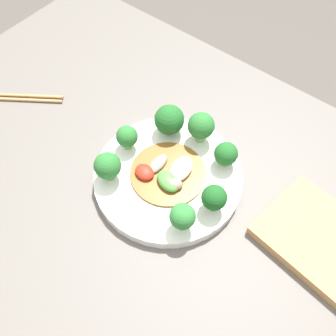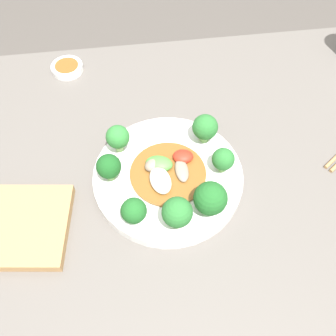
{
  "view_description": "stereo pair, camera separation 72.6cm",
  "coord_description": "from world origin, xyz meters",
  "px_view_note": "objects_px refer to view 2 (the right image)",
  "views": [
    {
      "loc": [
        -0.29,
        0.29,
        1.38
      ],
      "look_at": [
        -0.04,
        -0.02,
        0.78
      ],
      "focal_mm": 42.0,
      "sensor_mm": 36.0,
      "label": 1
    },
    {
      "loc": [
        -0.1,
        -0.41,
        1.37
      ],
      "look_at": [
        -0.04,
        -0.02,
        0.78
      ],
      "focal_mm": 42.0,
      "sensor_mm": 36.0,
      "label": 2
    }
  ],
  "objects_px": {
    "broccoli_southwest": "(134,211)",
    "broccoli_southeast": "(210,199)",
    "sauce_dish": "(67,68)",
    "broccoli_northeast": "(205,128)",
    "plate": "(168,177)",
    "broccoli_east": "(223,159)",
    "stirfry_center": "(166,171)",
    "broccoli_west": "(109,167)",
    "broccoli_south": "(177,213)",
    "broccoli_northwest": "(118,137)"
  },
  "relations": [
    {
      "from": "broccoli_southwest",
      "to": "broccoli_southeast",
      "type": "distance_m",
      "value": 0.13
    },
    {
      "from": "broccoli_southeast",
      "to": "sauce_dish",
      "type": "height_order",
      "value": "broccoli_southeast"
    },
    {
      "from": "broccoli_northeast",
      "to": "sauce_dish",
      "type": "height_order",
      "value": "broccoli_northeast"
    },
    {
      "from": "plate",
      "to": "broccoli_east",
      "type": "height_order",
      "value": "broccoli_east"
    },
    {
      "from": "broccoli_southeast",
      "to": "stirfry_center",
      "type": "bearing_deg",
      "value": 127.3
    },
    {
      "from": "broccoli_east",
      "to": "broccoli_west",
      "type": "height_order",
      "value": "broccoli_west"
    },
    {
      "from": "plate",
      "to": "broccoli_south",
      "type": "bearing_deg",
      "value": -89.19
    },
    {
      "from": "broccoli_east",
      "to": "stirfry_center",
      "type": "bearing_deg",
      "value": 177.44
    },
    {
      "from": "broccoli_south",
      "to": "broccoli_west",
      "type": "bearing_deg",
      "value": 134.22
    },
    {
      "from": "sauce_dish",
      "to": "broccoli_northwest",
      "type": "bearing_deg",
      "value": -67.85
    },
    {
      "from": "broccoli_northwest",
      "to": "broccoli_west",
      "type": "distance_m",
      "value": 0.07
    },
    {
      "from": "broccoli_southwest",
      "to": "broccoli_southeast",
      "type": "bearing_deg",
      "value": 1.62
    },
    {
      "from": "broccoli_northeast",
      "to": "broccoli_southeast",
      "type": "bearing_deg",
      "value": -97.24
    },
    {
      "from": "broccoli_northeast",
      "to": "sauce_dish",
      "type": "relative_size",
      "value": 0.86
    },
    {
      "from": "plate",
      "to": "broccoli_northwest",
      "type": "xyz_separation_m",
      "value": [
        -0.08,
        0.07,
        0.05
      ]
    },
    {
      "from": "broccoli_southwest",
      "to": "broccoli_southeast",
      "type": "xyz_separation_m",
      "value": [
        0.13,
        0.0,
        0.0
      ]
    },
    {
      "from": "broccoli_southwest",
      "to": "broccoli_southeast",
      "type": "height_order",
      "value": "broccoli_southeast"
    },
    {
      "from": "broccoli_southeast",
      "to": "broccoli_northeast",
      "type": "height_order",
      "value": "broccoli_southeast"
    },
    {
      "from": "broccoli_west",
      "to": "broccoli_northeast",
      "type": "xyz_separation_m",
      "value": [
        0.18,
        0.06,
        0.0
      ]
    },
    {
      "from": "plate",
      "to": "broccoli_west",
      "type": "bearing_deg",
      "value": 176.4
    },
    {
      "from": "broccoli_northwest",
      "to": "plate",
      "type": "bearing_deg",
      "value": -39.06
    },
    {
      "from": "plate",
      "to": "broccoli_southeast",
      "type": "relative_size",
      "value": 4.27
    },
    {
      "from": "broccoli_east",
      "to": "broccoli_northeast",
      "type": "bearing_deg",
      "value": 105.08
    },
    {
      "from": "broccoli_southwest",
      "to": "broccoli_northwest",
      "type": "bearing_deg",
      "value": 96.17
    },
    {
      "from": "broccoli_northeast",
      "to": "broccoli_southwest",
      "type": "bearing_deg",
      "value": -133.55
    },
    {
      "from": "stirfry_center",
      "to": "sauce_dish",
      "type": "distance_m",
      "value": 0.38
    },
    {
      "from": "broccoli_northeast",
      "to": "broccoli_northwest",
      "type": "bearing_deg",
      "value": -178.99
    },
    {
      "from": "broccoli_northeast",
      "to": "sauce_dish",
      "type": "distance_m",
      "value": 0.38
    },
    {
      "from": "broccoli_east",
      "to": "sauce_dish",
      "type": "distance_m",
      "value": 0.44
    },
    {
      "from": "broccoli_southwest",
      "to": "broccoli_northeast",
      "type": "bearing_deg",
      "value": 46.45
    },
    {
      "from": "broccoli_northwest",
      "to": "broccoli_east",
      "type": "height_order",
      "value": "broccoli_northwest"
    },
    {
      "from": "broccoli_east",
      "to": "sauce_dish",
      "type": "xyz_separation_m",
      "value": [
        -0.29,
        0.33,
        -0.04
      ]
    },
    {
      "from": "broccoli_southeast",
      "to": "broccoli_southwest",
      "type": "bearing_deg",
      "value": -178.38
    },
    {
      "from": "broccoli_east",
      "to": "stirfry_center",
      "type": "distance_m",
      "value": 0.11
    },
    {
      "from": "broccoli_northeast",
      "to": "broccoli_east",
      "type": "bearing_deg",
      "value": -74.92
    },
    {
      "from": "plate",
      "to": "broccoli_south",
      "type": "height_order",
      "value": "broccoli_south"
    },
    {
      "from": "broccoli_south",
      "to": "broccoli_southeast",
      "type": "height_order",
      "value": "broccoli_south"
    },
    {
      "from": "broccoli_west",
      "to": "stirfry_center",
      "type": "bearing_deg",
      "value": -2.14
    },
    {
      "from": "plate",
      "to": "broccoli_southwest",
      "type": "bearing_deg",
      "value": -128.95
    },
    {
      "from": "broccoli_southeast",
      "to": "sauce_dish",
      "type": "distance_m",
      "value": 0.48
    },
    {
      "from": "broccoli_northwest",
      "to": "broccoli_southwest",
      "type": "relative_size",
      "value": 1.14
    },
    {
      "from": "broccoli_south",
      "to": "sauce_dish",
      "type": "distance_m",
      "value": 0.48
    },
    {
      "from": "broccoli_southeast",
      "to": "broccoli_northeast",
      "type": "bearing_deg",
      "value": 82.76
    },
    {
      "from": "plate",
      "to": "broccoli_northwest",
      "type": "bearing_deg",
      "value": 140.94
    },
    {
      "from": "plate",
      "to": "broccoli_southwest",
      "type": "relative_size",
      "value": 5.22
    },
    {
      "from": "plate",
      "to": "broccoli_northwest",
      "type": "distance_m",
      "value": 0.12
    },
    {
      "from": "plate",
      "to": "broccoli_northwest",
      "type": "height_order",
      "value": "broccoli_northwest"
    },
    {
      "from": "broccoli_northeast",
      "to": "stirfry_center",
      "type": "relative_size",
      "value": 0.44
    },
    {
      "from": "broccoli_southwest",
      "to": "sauce_dish",
      "type": "xyz_separation_m",
      "value": [
        -0.12,
        0.41,
        -0.04
      ]
    },
    {
      "from": "plate",
      "to": "stirfry_center",
      "type": "relative_size",
      "value": 1.97
    }
  ]
}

